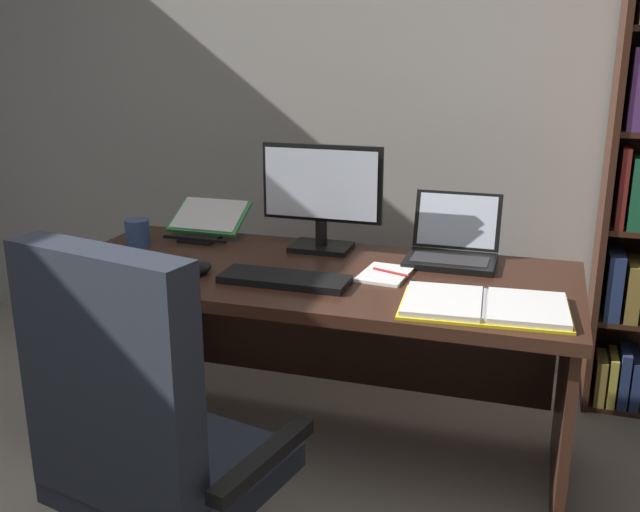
{
  "coord_description": "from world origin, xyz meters",
  "views": [
    {
      "loc": [
        0.79,
        -0.83,
        1.47
      ],
      "look_at": [
        0.1,
        1.36,
        0.78
      ],
      "focal_mm": 40.77,
      "sensor_mm": 36.0,
      "label": 1
    }
  ],
  "objects_px": {
    "monitor": "(322,198)",
    "laptop": "(453,247)",
    "pen": "(391,272)",
    "keyboard": "(285,279)",
    "office_chair": "(152,469)",
    "reading_stand_with_book": "(208,220)",
    "computer_mouse": "(200,268)",
    "notepad": "(385,274)",
    "open_binder": "(484,306)",
    "desk": "(320,314)",
    "coffee_mug": "(138,233)"
  },
  "relations": [
    {
      "from": "keyboard",
      "to": "notepad",
      "type": "height_order",
      "value": "keyboard"
    },
    {
      "from": "desk",
      "to": "computer_mouse",
      "type": "xyz_separation_m",
      "value": [
        -0.35,
        -0.23,
        0.21
      ]
    },
    {
      "from": "monitor",
      "to": "reading_stand_with_book",
      "type": "xyz_separation_m",
      "value": [
        -0.49,
        0.05,
        -0.13
      ]
    },
    {
      "from": "open_binder",
      "to": "pen",
      "type": "bearing_deg",
      "value": 142.14
    },
    {
      "from": "open_binder",
      "to": "notepad",
      "type": "relative_size",
      "value": 2.4
    },
    {
      "from": "computer_mouse",
      "to": "coffee_mug",
      "type": "bearing_deg",
      "value": 148.0
    },
    {
      "from": "keyboard",
      "to": "pen",
      "type": "height_order",
      "value": "keyboard"
    },
    {
      "from": "office_chair",
      "to": "open_binder",
      "type": "xyz_separation_m",
      "value": [
        0.74,
        0.66,
        0.28
      ]
    },
    {
      "from": "monitor",
      "to": "laptop",
      "type": "height_order",
      "value": "monitor"
    },
    {
      "from": "monitor",
      "to": "reading_stand_with_book",
      "type": "relative_size",
      "value": 1.53
    },
    {
      "from": "laptop",
      "to": "computer_mouse",
      "type": "bearing_deg",
      "value": -152.58
    },
    {
      "from": "office_chair",
      "to": "coffee_mug",
      "type": "xyz_separation_m",
      "value": [
        -0.58,
        0.94,
        0.32
      ]
    },
    {
      "from": "coffee_mug",
      "to": "laptop",
      "type": "bearing_deg",
      "value": 8.38
    },
    {
      "from": "open_binder",
      "to": "desk",
      "type": "bearing_deg",
      "value": 150.95
    },
    {
      "from": "computer_mouse",
      "to": "pen",
      "type": "bearing_deg",
      "value": 15.38
    },
    {
      "from": "reading_stand_with_book",
      "to": "coffee_mug",
      "type": "xyz_separation_m",
      "value": [
        -0.19,
        -0.22,
        -0.01
      ]
    },
    {
      "from": "keyboard",
      "to": "desk",
      "type": "bearing_deg",
      "value": 78.02
    },
    {
      "from": "laptop",
      "to": "open_binder",
      "type": "bearing_deg",
      "value": -71.3
    },
    {
      "from": "computer_mouse",
      "to": "laptop",
      "type": "bearing_deg",
      "value": 27.42
    },
    {
      "from": "reading_stand_with_book",
      "to": "open_binder",
      "type": "relative_size",
      "value": 0.59
    },
    {
      "from": "monitor",
      "to": "notepad",
      "type": "relative_size",
      "value": 2.16
    },
    {
      "from": "office_chair",
      "to": "reading_stand_with_book",
      "type": "bearing_deg",
      "value": 121.25
    },
    {
      "from": "notepad",
      "to": "pen",
      "type": "xyz_separation_m",
      "value": [
        0.02,
        0.0,
        0.01
      ]
    },
    {
      "from": "open_binder",
      "to": "pen",
      "type": "relative_size",
      "value": 3.6
    },
    {
      "from": "desk",
      "to": "office_chair",
      "type": "height_order",
      "value": "office_chair"
    },
    {
      "from": "laptop",
      "to": "pen",
      "type": "bearing_deg",
      "value": -125.58
    },
    {
      "from": "desk",
      "to": "notepad",
      "type": "xyz_separation_m",
      "value": [
        0.25,
        -0.06,
        0.19
      ]
    },
    {
      "from": "laptop",
      "to": "computer_mouse",
      "type": "height_order",
      "value": "laptop"
    },
    {
      "from": "monitor",
      "to": "laptop",
      "type": "xyz_separation_m",
      "value": [
        0.49,
        0.0,
        -0.15
      ]
    },
    {
      "from": "office_chair",
      "to": "keyboard",
      "type": "height_order",
      "value": "office_chair"
    },
    {
      "from": "keyboard",
      "to": "coffee_mug",
      "type": "relative_size",
      "value": 4.03
    },
    {
      "from": "keyboard",
      "to": "coffee_mug",
      "type": "distance_m",
      "value": 0.72
    },
    {
      "from": "desk",
      "to": "computer_mouse",
      "type": "bearing_deg",
      "value": -146.79
    },
    {
      "from": "notepad",
      "to": "pen",
      "type": "distance_m",
      "value": 0.02
    },
    {
      "from": "reading_stand_with_book",
      "to": "pen",
      "type": "height_order",
      "value": "reading_stand_with_book"
    },
    {
      "from": "laptop",
      "to": "pen",
      "type": "height_order",
      "value": "laptop"
    },
    {
      "from": "computer_mouse",
      "to": "coffee_mug",
      "type": "relative_size",
      "value": 1.0
    },
    {
      "from": "coffee_mug",
      "to": "computer_mouse",
      "type": "bearing_deg",
      "value": -32.0
    },
    {
      "from": "monitor",
      "to": "pen",
      "type": "relative_size",
      "value": 3.24
    },
    {
      "from": "pen",
      "to": "computer_mouse",
      "type": "bearing_deg",
      "value": -164.62
    },
    {
      "from": "desk",
      "to": "computer_mouse",
      "type": "relative_size",
      "value": 17.0
    },
    {
      "from": "monitor",
      "to": "pen",
      "type": "distance_m",
      "value": 0.43
    },
    {
      "from": "laptop",
      "to": "coffee_mug",
      "type": "height_order",
      "value": "laptop"
    },
    {
      "from": "monitor",
      "to": "notepad",
      "type": "height_order",
      "value": "monitor"
    },
    {
      "from": "pen",
      "to": "desk",
      "type": "bearing_deg",
      "value": 167.54
    },
    {
      "from": "computer_mouse",
      "to": "reading_stand_with_book",
      "type": "distance_m",
      "value": 0.49
    },
    {
      "from": "coffee_mug",
      "to": "office_chair",
      "type": "bearing_deg",
      "value": -58.46
    },
    {
      "from": "open_binder",
      "to": "coffee_mug",
      "type": "height_order",
      "value": "coffee_mug"
    },
    {
      "from": "laptop",
      "to": "keyboard",
      "type": "bearing_deg",
      "value": -139.99
    },
    {
      "from": "keyboard",
      "to": "open_binder",
      "type": "height_order",
      "value": "same"
    }
  ]
}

